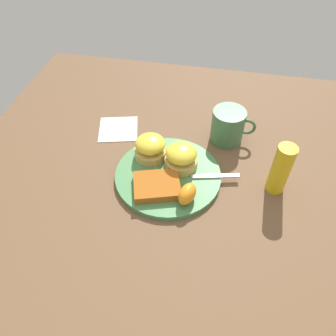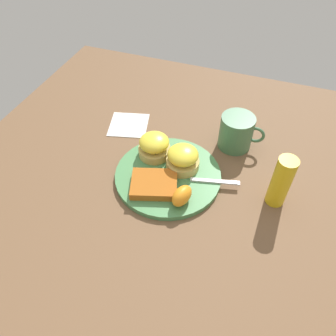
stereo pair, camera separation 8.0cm
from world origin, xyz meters
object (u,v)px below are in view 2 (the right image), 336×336
(hashbrown_patty, at_px, (154,184))
(orange_wedge, at_px, (182,196))
(cup, at_px, (237,132))
(sandwich_benedict_left, at_px, (183,158))
(condiment_bottle, at_px, (281,182))
(sandwich_benedict_right, at_px, (154,146))
(fork, at_px, (187,179))

(hashbrown_patty, height_order, orange_wedge, orange_wedge)
(hashbrown_patty, relative_size, cup, 0.91)
(sandwich_benedict_left, relative_size, condiment_bottle, 0.62)
(sandwich_benedict_right, distance_m, fork, 0.12)
(sandwich_benedict_left, bearing_deg, fork, -58.97)
(sandwich_benedict_left, height_order, sandwich_benedict_right, same)
(hashbrown_patty, relative_size, orange_wedge, 1.82)
(orange_wedge, bearing_deg, fork, 97.75)
(orange_wedge, bearing_deg, cup, 73.41)
(fork, relative_size, cup, 1.86)
(hashbrown_patty, height_order, condiment_bottle, condiment_bottle)
(sandwich_benedict_right, xyz_separation_m, fork, (0.11, -0.06, -0.03))
(orange_wedge, height_order, cup, cup)
(sandwich_benedict_left, xyz_separation_m, sandwich_benedict_right, (-0.08, 0.02, 0.00))
(sandwich_benedict_right, distance_m, hashbrown_patty, 0.11)
(orange_wedge, distance_m, cup, 0.26)
(sandwich_benedict_left, relative_size, cup, 0.70)
(sandwich_benedict_left, xyz_separation_m, fork, (0.02, -0.04, -0.03))
(sandwich_benedict_left, distance_m, sandwich_benedict_right, 0.09)
(condiment_bottle, bearing_deg, sandwich_benedict_left, 175.40)
(hashbrown_patty, bearing_deg, cup, 56.53)
(sandwich_benedict_right, height_order, hashbrown_patty, sandwich_benedict_right)
(sandwich_benedict_right, bearing_deg, cup, 32.51)
(sandwich_benedict_left, height_order, fork, sandwich_benedict_left)
(sandwich_benedict_right, height_order, condiment_bottle, condiment_bottle)
(orange_wedge, height_order, condiment_bottle, condiment_bottle)
(fork, bearing_deg, sandwich_benedict_right, 151.73)
(condiment_bottle, bearing_deg, hashbrown_patty, -166.32)
(orange_wedge, relative_size, condiment_bottle, 0.44)
(hashbrown_patty, xyz_separation_m, cup, (0.15, 0.23, 0.02))
(sandwich_benedict_right, bearing_deg, sandwich_benedict_left, -12.56)
(hashbrown_patty, bearing_deg, fork, 35.71)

